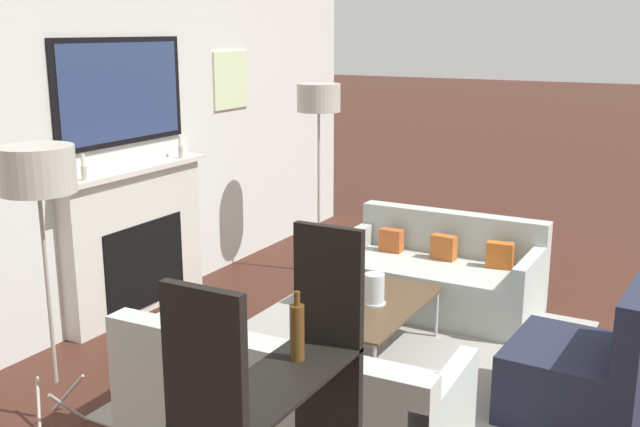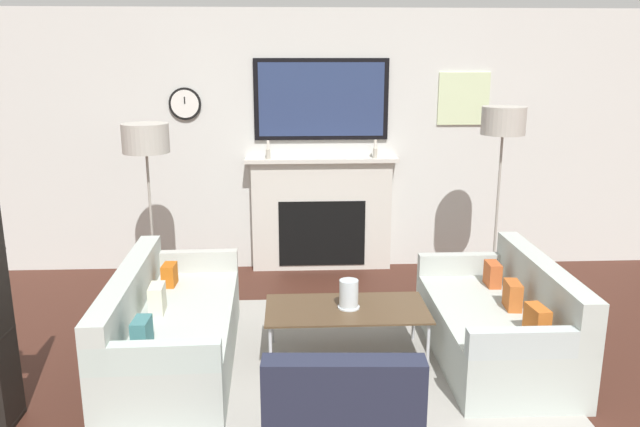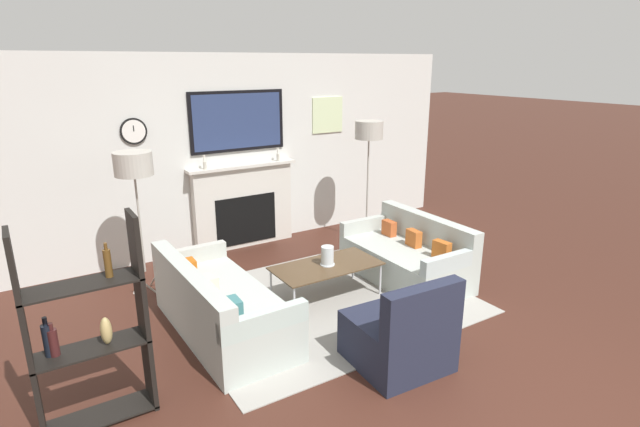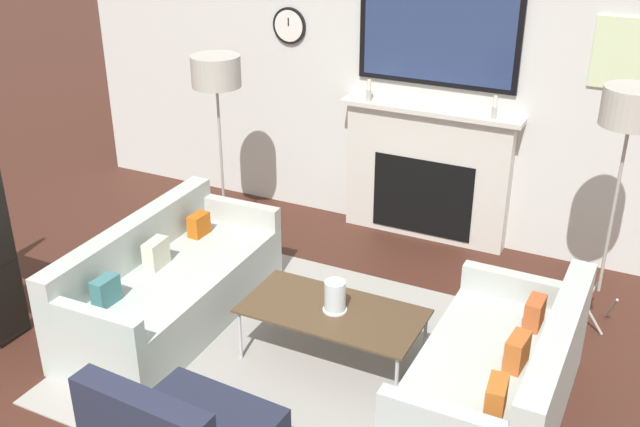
% 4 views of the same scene
% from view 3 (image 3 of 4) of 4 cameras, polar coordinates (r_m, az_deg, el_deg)
% --- Properties ---
extents(fireplace_wall, '(7.22, 0.28, 2.70)m').
position_cam_3_polar(fireplace_wall, '(7.18, -9.24, 5.95)').
color(fireplace_wall, silver).
rests_on(fireplace_wall, ground_plane).
extents(area_rug, '(3.06, 2.48, 0.01)m').
position_cam_3_polar(area_rug, '(5.68, 0.46, -10.04)').
color(area_rug, gray).
rests_on(area_rug, ground_plane).
extents(couch_left, '(0.86, 1.88, 0.74)m').
position_cam_3_polar(couch_left, '(5.08, -11.38, -10.47)').
color(couch_left, '#AEB7B0').
rests_on(couch_left, ground_plane).
extents(couch_right, '(0.86, 1.62, 0.77)m').
position_cam_3_polar(couch_right, '(6.26, 10.00, -4.97)').
color(couch_right, '#AEB7B0').
rests_on(couch_right, ground_plane).
extents(armchair, '(0.81, 0.81, 0.87)m').
position_cam_3_polar(armchair, '(4.55, 9.17, -13.68)').
color(armchair, '#1F2234').
rests_on(armchair, ground_plane).
extents(coffee_table, '(1.21, 0.61, 0.40)m').
position_cam_3_polar(coffee_table, '(5.62, 0.74, -6.14)').
color(coffee_table, '#4C3823').
rests_on(coffee_table, ground_plane).
extents(hurricane_candle, '(0.16, 0.16, 0.22)m').
position_cam_3_polar(hurricane_candle, '(5.58, 0.86, -4.97)').
color(hurricane_candle, silver).
rests_on(hurricane_candle, coffee_table).
extents(floor_lamp_left, '(0.41, 0.41, 1.66)m').
position_cam_3_polar(floor_lamp_left, '(5.82, -20.55, 5.14)').
color(floor_lamp_left, '#9E998E').
rests_on(floor_lamp_left, ground_plane).
extents(floor_lamp_right, '(0.40, 0.40, 1.79)m').
position_cam_3_polar(floor_lamp_right, '(7.15, 5.62, 9.26)').
color(floor_lamp_right, '#9E998E').
rests_on(floor_lamp_right, ground_plane).
extents(shelf_unit, '(0.80, 0.28, 1.57)m').
position_cam_3_polar(shelf_unit, '(4.02, -25.01, -12.16)').
color(shelf_unit, black).
rests_on(shelf_unit, ground_plane).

